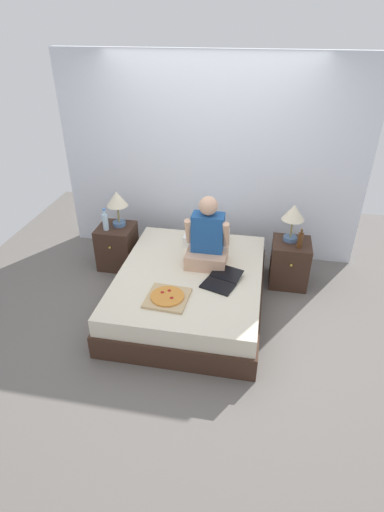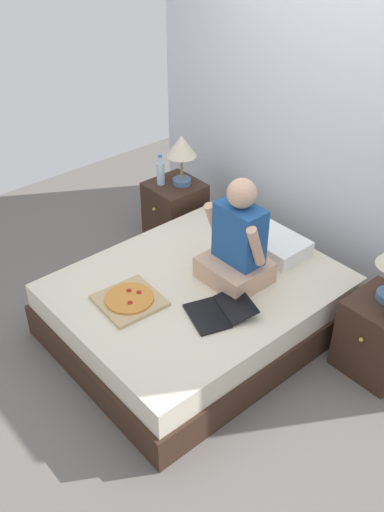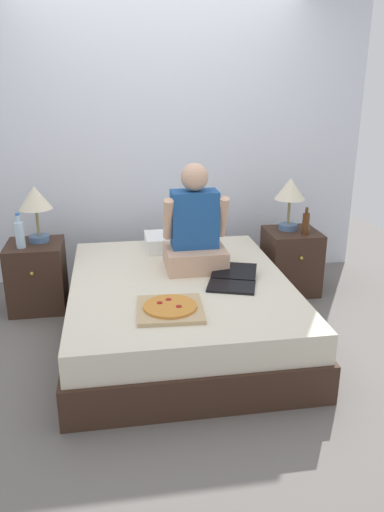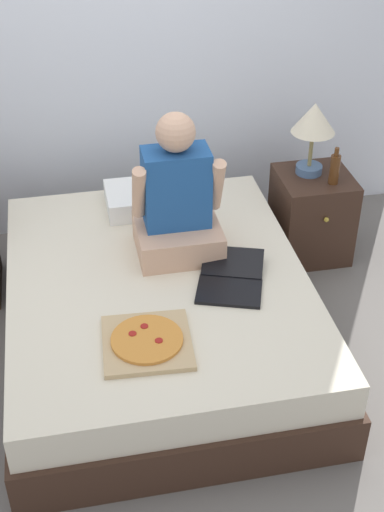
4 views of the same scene
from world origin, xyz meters
name	(u,v)px [view 1 (image 1 of 4)]	position (x,y,z in m)	size (l,w,h in m)	color
ground_plane	(190,305)	(0.00, 0.00, 0.00)	(5.80, 5.80, 0.00)	#66605B
wall_back	(210,161)	(0.00, 1.33, 1.25)	(3.80, 0.12, 2.50)	silver
bed	(190,290)	(0.00, 0.00, 0.22)	(1.57, 1.95, 0.45)	#382319
nightstand_left	(117,246)	(-1.08, 0.68, 0.28)	(0.44, 0.47, 0.55)	#382319
lamp_on_left_nightstand	(117,201)	(-1.04, 0.73, 0.88)	(0.26, 0.26, 0.45)	#4C6B93
water_bottle	(105,221)	(-1.16, 0.59, 0.66)	(0.07, 0.07, 0.28)	silver
nightstand_right	(289,263)	(1.08, 0.68, 0.28)	(0.44, 0.47, 0.55)	#382319
lamp_on_right_nightstand	(293,215)	(1.05, 0.73, 0.88)	(0.26, 0.26, 0.45)	#4C6B93
beer_bottle	(300,240)	(1.15, 0.58, 0.65)	(0.06, 0.06, 0.23)	#512D14
pillow	(207,238)	(0.07, 0.69, 0.51)	(0.52, 0.34, 0.12)	white
person_seated	(207,240)	(0.15, 0.23, 0.73)	(0.47, 0.40, 0.78)	tan
laptop	(221,282)	(0.35, -0.14, 0.47)	(0.43, 0.49, 0.07)	black
pizza_box	(167,297)	(-0.13, -0.50, 0.47)	(0.42, 0.42, 0.05)	tan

